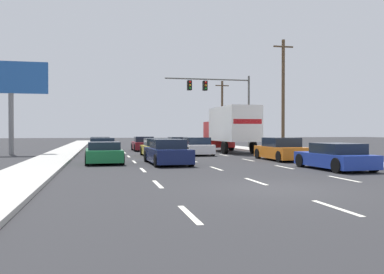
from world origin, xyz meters
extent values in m
plane|color=#2B2B2D|center=(0.00, 25.00, 0.00)|extent=(140.00, 140.00, 0.00)
cube|color=#B2AFA8|center=(8.09, 20.00, 0.07)|extent=(2.29, 80.00, 0.14)
cube|color=#B2AFA8|center=(-8.09, 20.00, 0.07)|extent=(2.29, 80.00, 0.14)
cube|color=silver|center=(-3.40, -3.15, 0.00)|extent=(0.14, 2.00, 0.01)
cube|color=silver|center=(-3.40, 1.85, 0.00)|extent=(0.14, 2.00, 0.01)
cube|color=silver|center=(-3.40, 6.85, 0.00)|extent=(0.14, 2.00, 0.01)
cube|color=silver|center=(-3.40, 11.85, 0.00)|extent=(0.14, 2.00, 0.01)
cube|color=silver|center=(-3.40, 16.85, 0.00)|extent=(0.14, 2.00, 0.01)
cube|color=silver|center=(-3.40, 21.85, 0.00)|extent=(0.14, 2.00, 0.01)
cube|color=silver|center=(-3.40, 26.85, 0.00)|extent=(0.14, 2.00, 0.01)
cube|color=silver|center=(-3.40, 31.85, 0.00)|extent=(0.14, 2.00, 0.01)
cube|color=silver|center=(-3.40, 36.85, 0.00)|extent=(0.14, 2.00, 0.01)
cube|color=silver|center=(-3.40, 41.85, 0.00)|extent=(0.14, 2.00, 0.01)
cube|color=silver|center=(-3.40, 46.85, 0.00)|extent=(0.14, 2.00, 0.01)
cube|color=silver|center=(-3.40, 51.85, 0.00)|extent=(0.14, 2.00, 0.01)
cube|color=silver|center=(0.00, -3.15, 0.00)|extent=(0.14, 2.00, 0.01)
cube|color=silver|center=(0.00, 1.85, 0.00)|extent=(0.14, 2.00, 0.01)
cube|color=silver|center=(0.00, 6.85, 0.00)|extent=(0.14, 2.00, 0.01)
cube|color=silver|center=(0.00, 11.85, 0.00)|extent=(0.14, 2.00, 0.01)
cube|color=silver|center=(0.00, 16.85, 0.00)|extent=(0.14, 2.00, 0.01)
cube|color=silver|center=(0.00, 21.85, 0.00)|extent=(0.14, 2.00, 0.01)
cube|color=silver|center=(0.00, 26.85, 0.00)|extent=(0.14, 2.00, 0.01)
cube|color=silver|center=(0.00, 31.85, 0.00)|extent=(0.14, 2.00, 0.01)
cube|color=silver|center=(0.00, 36.85, 0.00)|extent=(0.14, 2.00, 0.01)
cube|color=silver|center=(0.00, 41.85, 0.00)|extent=(0.14, 2.00, 0.01)
cube|color=silver|center=(0.00, 46.85, 0.00)|extent=(0.14, 2.00, 0.01)
cube|color=silver|center=(0.00, 51.85, 0.00)|extent=(0.14, 2.00, 0.01)
cube|color=silver|center=(3.40, 1.85, 0.00)|extent=(0.14, 2.00, 0.01)
cube|color=silver|center=(3.40, 6.85, 0.00)|extent=(0.14, 2.00, 0.01)
cube|color=silver|center=(3.40, 11.85, 0.00)|extent=(0.14, 2.00, 0.01)
cube|color=silver|center=(3.40, 16.85, 0.00)|extent=(0.14, 2.00, 0.01)
cube|color=silver|center=(3.40, 21.85, 0.00)|extent=(0.14, 2.00, 0.01)
cube|color=silver|center=(3.40, 26.85, 0.00)|extent=(0.14, 2.00, 0.01)
cube|color=silver|center=(3.40, 31.85, 0.00)|extent=(0.14, 2.00, 0.01)
cube|color=silver|center=(3.40, 36.85, 0.00)|extent=(0.14, 2.00, 0.01)
cube|color=silver|center=(3.40, 41.85, 0.00)|extent=(0.14, 2.00, 0.01)
cube|color=silver|center=(3.40, 46.85, 0.00)|extent=(0.14, 2.00, 0.01)
cube|color=silver|center=(3.40, 51.85, 0.00)|extent=(0.14, 2.00, 0.01)
cube|color=tan|center=(-5.33, 24.93, 0.45)|extent=(1.86, 4.20, 0.62)
cube|color=#192333|center=(-5.33, 25.01, 1.00)|extent=(1.62, 2.10, 0.47)
cylinder|color=black|center=(-6.19, 26.45, 0.32)|extent=(0.23, 0.64, 0.64)
cylinder|color=black|center=(-4.50, 26.48, 0.32)|extent=(0.23, 0.64, 0.64)
cylinder|color=black|center=(-6.15, 23.38, 0.32)|extent=(0.23, 0.64, 0.64)
cylinder|color=black|center=(-4.46, 23.40, 0.32)|extent=(0.23, 0.64, 0.64)
cube|color=slate|center=(-5.17, 18.15, 0.43)|extent=(1.92, 4.22, 0.58)
cube|color=#192333|center=(-5.16, 17.90, 0.99)|extent=(1.65, 1.96, 0.55)
cylinder|color=black|center=(-6.06, 19.68, 0.32)|extent=(0.23, 0.64, 0.64)
cylinder|color=black|center=(-4.35, 19.72, 0.32)|extent=(0.23, 0.64, 0.64)
cylinder|color=black|center=(-5.99, 16.59, 0.32)|extent=(0.23, 0.64, 0.64)
cylinder|color=black|center=(-4.28, 16.63, 0.32)|extent=(0.23, 0.64, 0.64)
cube|color=#196B38|center=(-5.09, 11.20, 0.45)|extent=(1.98, 4.07, 0.61)
cube|color=#192333|center=(-5.08, 10.88, 0.96)|extent=(1.69, 1.80, 0.41)
cylinder|color=black|center=(-6.00, 12.63, 0.32)|extent=(0.24, 0.65, 0.64)
cylinder|color=black|center=(-4.26, 12.68, 0.32)|extent=(0.24, 0.65, 0.64)
cylinder|color=black|center=(-5.91, 9.71, 0.32)|extent=(0.24, 0.65, 0.64)
cylinder|color=black|center=(-4.17, 9.77, 0.32)|extent=(0.24, 0.65, 0.64)
cube|color=maroon|center=(-1.62, 24.78, 0.46)|extent=(1.81, 4.12, 0.64)
cube|color=#192333|center=(-1.61, 24.47, 1.02)|extent=(1.58, 1.75, 0.47)
cylinder|color=black|center=(-2.46, 26.27, 0.32)|extent=(0.23, 0.64, 0.64)
cylinder|color=black|center=(-0.81, 26.29, 0.32)|extent=(0.23, 0.64, 0.64)
cylinder|color=black|center=(-2.42, 23.27, 0.32)|extent=(0.23, 0.64, 0.64)
cylinder|color=black|center=(-0.77, 23.29, 0.32)|extent=(0.23, 0.64, 0.64)
cube|color=yellow|center=(-1.48, 16.65, 0.43)|extent=(1.92, 4.13, 0.59)
cube|color=#192333|center=(-1.48, 16.60, 0.99)|extent=(1.65, 1.86, 0.52)
cylinder|color=black|center=(-2.37, 18.12, 0.32)|extent=(0.23, 0.64, 0.64)
cylinder|color=black|center=(-0.66, 18.16, 0.32)|extent=(0.23, 0.64, 0.64)
cylinder|color=black|center=(-2.31, 15.13, 0.32)|extent=(0.23, 0.64, 0.64)
cylinder|color=black|center=(-0.59, 15.17, 0.32)|extent=(0.23, 0.64, 0.64)
cube|color=#141E4C|center=(-1.82, 9.89, 0.49)|extent=(1.98, 4.72, 0.70)
cube|color=#192333|center=(-1.82, 9.72, 1.08)|extent=(1.68, 2.13, 0.48)
cylinder|color=black|center=(-2.74, 11.64, 0.32)|extent=(0.24, 0.65, 0.64)
cylinder|color=black|center=(-1.03, 11.70, 0.32)|extent=(0.24, 0.65, 0.64)
cylinder|color=black|center=(-2.61, 8.09, 0.32)|extent=(0.24, 0.65, 0.64)
cylinder|color=black|center=(-0.91, 8.15, 0.32)|extent=(0.24, 0.65, 0.64)
cube|color=black|center=(1.57, 24.87, 0.47)|extent=(1.92, 4.39, 0.65)
cube|color=#192333|center=(1.57, 24.79, 1.00)|extent=(1.68, 2.19, 0.41)
cylinder|color=black|center=(0.67, 26.50, 0.32)|extent=(0.22, 0.64, 0.64)
cylinder|color=black|center=(2.44, 26.52, 0.32)|extent=(0.22, 0.64, 0.64)
cylinder|color=black|center=(0.69, 23.23, 0.32)|extent=(0.22, 0.64, 0.64)
cylinder|color=black|center=(2.46, 23.24, 0.32)|extent=(0.22, 0.64, 0.64)
cube|color=white|center=(1.53, 17.68, 0.46)|extent=(1.80, 4.22, 0.63)
cube|color=#192333|center=(1.53, 17.47, 1.03)|extent=(1.59, 2.16, 0.51)
cylinder|color=black|center=(0.69, 19.24, 0.32)|extent=(0.22, 0.64, 0.64)
cylinder|color=black|center=(2.37, 19.24, 0.32)|extent=(0.22, 0.64, 0.64)
cylinder|color=black|center=(0.69, 16.13, 0.32)|extent=(0.22, 0.64, 0.64)
cylinder|color=black|center=(2.37, 16.13, 0.32)|extent=(0.22, 0.64, 0.64)
cube|color=white|center=(5.05, 19.62, 2.30)|extent=(2.53, 6.07, 2.70)
cube|color=red|center=(5.10, 16.62, 2.43)|extent=(2.18, 0.08, 0.36)
cube|color=red|center=(4.98, 23.63, 1.43)|extent=(2.36, 2.05, 2.26)
cylinder|color=black|center=(3.82, 23.61, 0.48)|extent=(0.32, 0.97, 0.96)
cylinder|color=black|center=(6.14, 23.65, 0.48)|extent=(0.32, 0.97, 0.96)
cylinder|color=black|center=(3.91, 18.39, 0.48)|extent=(0.32, 0.97, 0.96)
cylinder|color=black|center=(6.23, 18.43, 0.48)|extent=(0.32, 0.97, 0.96)
cube|color=orange|center=(5.31, 11.26, 0.48)|extent=(1.89, 4.31, 0.67)
cube|color=#192333|center=(5.31, 11.34, 1.08)|extent=(1.66, 2.10, 0.53)
cylinder|color=black|center=(4.42, 12.86, 0.32)|extent=(0.22, 0.64, 0.64)
cylinder|color=black|center=(6.18, 12.86, 0.32)|extent=(0.22, 0.64, 0.64)
cylinder|color=black|center=(4.43, 9.65, 0.32)|extent=(0.22, 0.64, 0.64)
cylinder|color=black|center=(6.19, 9.66, 0.32)|extent=(0.22, 0.64, 0.64)
cube|color=#1E389E|center=(5.10, 5.24, 0.44)|extent=(1.99, 4.16, 0.60)
cube|color=#192333|center=(5.11, 5.02, 0.97)|extent=(1.70, 2.17, 0.46)
cylinder|color=black|center=(4.18, 6.71, 0.32)|extent=(0.24, 0.65, 0.64)
cylinder|color=black|center=(5.92, 6.76, 0.32)|extent=(0.24, 0.65, 0.64)
cylinder|color=black|center=(4.29, 3.71, 0.32)|extent=(0.24, 0.65, 0.64)
cylinder|color=black|center=(6.02, 3.77, 0.32)|extent=(0.24, 0.65, 0.64)
cylinder|color=#595B56|center=(9.41, 28.06, 3.66)|extent=(0.20, 0.20, 7.33)
cylinder|color=#595B56|center=(5.11, 28.06, 6.88)|extent=(8.60, 0.14, 0.14)
cube|color=black|center=(4.82, 28.06, 6.23)|extent=(0.40, 0.56, 0.95)
sphere|color=red|center=(4.82, 27.75, 6.53)|extent=(0.20, 0.20, 0.20)
sphere|color=orange|center=(4.82, 27.75, 6.23)|extent=(0.20, 0.20, 0.20)
sphere|color=green|center=(4.82, 27.75, 5.93)|extent=(0.20, 0.20, 0.20)
cube|color=black|center=(3.24, 28.06, 6.23)|extent=(0.40, 0.56, 0.95)
sphere|color=red|center=(3.24, 27.75, 6.53)|extent=(0.20, 0.20, 0.20)
sphere|color=orange|center=(3.24, 27.75, 6.23)|extent=(0.20, 0.20, 0.20)
sphere|color=green|center=(3.24, 27.75, 5.93)|extent=(0.20, 0.20, 0.20)
cylinder|color=brown|center=(10.23, 21.74, 4.83)|extent=(0.28, 0.28, 9.67)
cube|color=brown|center=(10.23, 21.74, 9.07)|extent=(1.80, 0.12, 0.12)
cylinder|color=brown|center=(10.15, 40.03, 4.13)|extent=(0.28, 0.28, 8.26)
cube|color=brown|center=(10.15, 40.03, 7.66)|extent=(1.80, 0.12, 0.12)
cylinder|color=slate|center=(-11.68, 20.76, 2.25)|extent=(0.36, 0.36, 4.51)
cube|color=#2659A5|center=(-11.68, 20.76, 5.68)|extent=(5.19, 0.20, 2.34)
camera|label=1|loc=(-5.18, -11.52, 1.75)|focal=38.51mm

